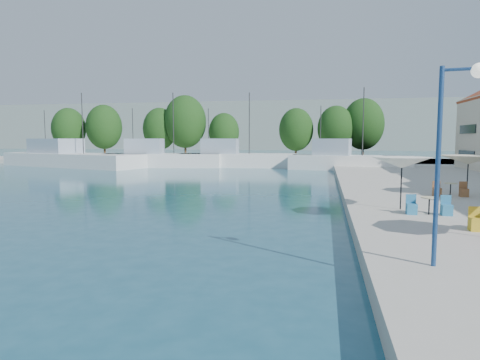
% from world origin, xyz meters
% --- Properties ---
extents(quay_far, '(90.00, 16.00, 0.60)m').
position_xyz_m(quay_far, '(-8.00, 67.00, 0.30)').
color(quay_far, '#AFAC9E').
rests_on(quay_far, ground).
extents(hill_west, '(180.00, 40.00, 16.00)m').
position_xyz_m(hill_west, '(-30.00, 160.00, 8.00)').
color(hill_west, gray).
rests_on(hill_west, ground).
extents(hill_east, '(140.00, 40.00, 12.00)m').
position_xyz_m(hill_east, '(40.00, 180.00, 6.00)').
color(hill_east, gray).
rests_on(hill_east, ground).
extents(trawler_01, '(22.65, 12.21, 10.20)m').
position_xyz_m(trawler_01, '(-29.28, 54.48, 1.07)').
color(trawler_01, silver).
rests_on(trawler_01, ground).
extents(trawler_02, '(16.03, 6.31, 10.20)m').
position_xyz_m(trawler_02, '(-16.74, 55.54, 1.07)').
color(trawler_02, silver).
rests_on(trawler_02, ground).
extents(trawler_03, '(15.91, 5.10, 10.20)m').
position_xyz_m(trawler_03, '(-6.90, 57.50, 1.07)').
color(trawler_03, silver).
rests_on(trawler_03, ground).
extents(trawler_04, '(14.78, 6.25, 10.20)m').
position_xyz_m(trawler_04, '(7.50, 54.74, 1.07)').
color(trawler_04, white).
rests_on(trawler_04, ground).
extents(tree_01, '(5.72, 5.72, 8.47)m').
position_xyz_m(tree_01, '(-38.64, 68.96, 5.49)').
color(tree_01, '#3F2B19').
rests_on(tree_01, quay_far).
extents(tree_02, '(6.04, 6.04, 8.94)m').
position_xyz_m(tree_02, '(-32.13, 69.24, 5.76)').
color(tree_02, '#3F2B19').
rests_on(tree_02, quay_far).
extents(tree_03, '(5.63, 5.63, 8.34)m').
position_xyz_m(tree_03, '(-22.37, 70.01, 5.41)').
color(tree_03, '#3F2B19').
rests_on(tree_03, quay_far).
extents(tree_04, '(6.99, 6.99, 10.34)m').
position_xyz_m(tree_04, '(-17.94, 70.12, 6.57)').
color(tree_04, '#3F2B19').
rests_on(tree_04, quay_far).
extents(tree_05, '(4.98, 4.98, 7.37)m').
position_xyz_m(tree_05, '(-11.35, 70.28, 4.85)').
color(tree_05, '#3F2B19').
rests_on(tree_05, quay_far).
extents(tree_06, '(5.37, 5.37, 7.95)m').
position_xyz_m(tree_06, '(0.43, 69.58, 5.19)').
color(tree_06, '#3F2B19').
rests_on(tree_06, quay_far).
extents(tree_07, '(5.56, 5.56, 8.23)m').
position_xyz_m(tree_07, '(6.49, 69.26, 5.35)').
color(tree_07, '#3F2B19').
rests_on(tree_07, quay_far).
extents(tree_08, '(6.33, 6.33, 9.38)m').
position_xyz_m(tree_08, '(10.65, 70.42, 6.01)').
color(tree_08, '#3F2B19').
rests_on(tree_08, quay_far).
extents(umbrella_white, '(2.71, 2.71, 2.39)m').
position_xyz_m(umbrella_white, '(8.34, 22.22, 2.74)').
color(umbrella_white, black).
rests_on(umbrella_white, quay_right).
extents(umbrella_cream, '(3.01, 3.01, 2.28)m').
position_xyz_m(umbrella_cream, '(12.89, 28.04, 2.62)').
color(umbrella_cream, black).
rests_on(umbrella_cream, quay_right).
extents(cafe_table_02, '(1.82, 0.70, 0.76)m').
position_xyz_m(cafe_table_02, '(9.28, 20.93, 0.89)').
color(cafe_table_02, black).
rests_on(cafe_table_02, quay_right).
extents(cafe_table_03, '(1.82, 0.70, 0.76)m').
position_xyz_m(cafe_table_03, '(11.82, 27.30, 0.89)').
color(cafe_table_03, black).
rests_on(cafe_table_03, quay_right).
extents(street_lamp, '(1.03, 0.36, 5.03)m').
position_xyz_m(street_lamp, '(7.98, 13.13, 4.09)').
color(street_lamp, navy).
rests_on(street_lamp, quay_right).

